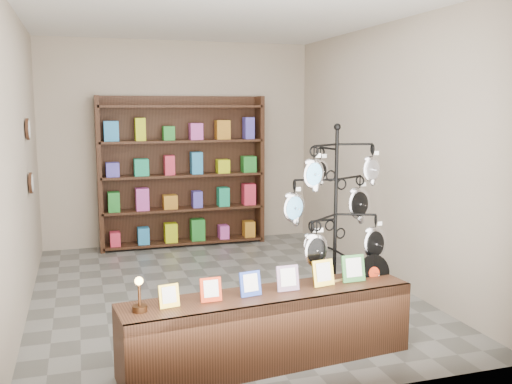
% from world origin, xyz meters
% --- Properties ---
extents(ground, '(5.00, 5.00, 0.00)m').
position_xyz_m(ground, '(0.00, 0.00, 0.00)').
color(ground, slate).
rests_on(ground, ground).
extents(room_envelope, '(5.00, 5.00, 5.00)m').
position_xyz_m(room_envelope, '(0.00, 0.00, 1.85)').
color(room_envelope, '#B3A490').
rests_on(room_envelope, ground).
extents(display_tree, '(0.97, 0.91, 1.90)m').
position_xyz_m(display_tree, '(0.70, -1.46, 1.10)').
color(display_tree, black).
rests_on(display_tree, ground).
extents(front_shelf, '(2.42, 0.73, 0.84)m').
position_xyz_m(front_shelf, '(-0.05, -1.86, 0.29)').
color(front_shelf, black).
rests_on(front_shelf, ground).
extents(back_shelving, '(2.42, 0.36, 2.20)m').
position_xyz_m(back_shelving, '(0.00, 2.30, 1.03)').
color(back_shelving, black).
rests_on(back_shelving, ground).
extents(wall_clocks, '(0.03, 0.24, 0.84)m').
position_xyz_m(wall_clocks, '(-1.97, 0.80, 1.50)').
color(wall_clocks, black).
rests_on(wall_clocks, ground).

